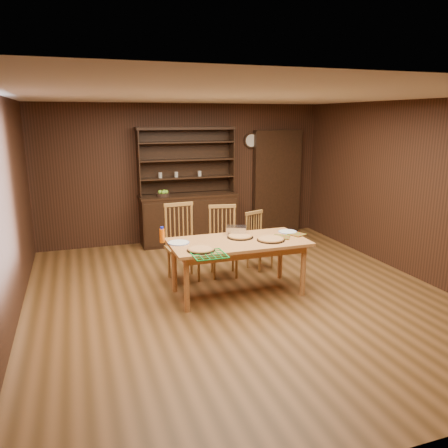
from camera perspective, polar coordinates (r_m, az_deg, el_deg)
name	(u,v)px	position (r m, az deg, el deg)	size (l,w,h in m)	color
floor	(240,296)	(5.97, 2.11, -9.39)	(6.00, 6.00, 0.00)	brown
room_shell	(241,180)	(5.54, 2.26, 5.78)	(6.00, 6.00, 6.00)	silver
china_hutch	(188,212)	(8.30, -4.68, 1.56)	(1.84, 0.52, 2.17)	black
doorway	(276,183)	(9.00, 6.87, 5.40)	(1.00, 0.18, 2.10)	black
wall_clock	(251,141)	(8.75, 3.56, 10.83)	(0.30, 0.05, 0.30)	black
dining_table	(238,247)	(5.84, 1.86, -2.98)	(1.82, 0.91, 0.75)	#C88B45
chair_left	(181,239)	(6.46, -5.59, -1.98)	(0.49, 0.47, 1.13)	olive
chair_center	(223,238)	(6.61, -0.11, -1.87)	(0.51, 0.49, 1.06)	olive
chair_right	(257,238)	(6.94, 4.38, -1.89)	(0.47, 0.46, 0.91)	olive
pizza_left	(201,249)	(5.38, -3.03, -3.32)	(0.35, 0.35, 0.04)	black
pizza_right	(271,239)	(5.85, 6.13, -1.98)	(0.37, 0.37, 0.04)	black
pizza_center	(240,236)	(5.96, 2.12, -1.61)	(0.36, 0.36, 0.04)	black
cooling_rack	(209,254)	(5.21, -1.99, -3.97)	(0.39, 0.39, 0.02)	#0C9C2F
plate_left	(179,243)	(5.71, -5.95, -2.44)	(0.28, 0.28, 0.02)	white
plate_right	(288,232)	(6.29, 8.31, -1.00)	(0.26, 0.26, 0.02)	white
foil_dish	(236,230)	(6.13, 1.63, -0.80)	(0.27, 0.20, 0.11)	white
juice_bottle	(162,235)	(5.76, -8.09, -1.45)	(0.07, 0.07, 0.21)	orange
pot_holder_a	(297,234)	(6.17, 9.52, -1.35)	(0.20, 0.20, 0.01)	#A01412
pot_holder_b	(281,237)	(6.00, 7.51, -1.69)	(0.22, 0.22, 0.02)	#A01412
fruit_bowl	(163,194)	(8.06, -7.97, 3.93)	(0.26, 0.26, 0.12)	black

